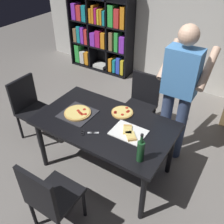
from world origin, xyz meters
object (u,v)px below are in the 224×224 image
Objects in this scene: kitchen_scissors at (86,133)px; bookshelf at (100,25)px; chair_far_side at (141,101)px; wine_bottle at (141,151)px; second_pizza_plain at (122,112)px; dining_table at (105,128)px; pepperoni_pizza_on_tray at (78,113)px; chair_near_camera at (49,196)px; chair_left_end at (30,105)px; person_serving_pizza at (179,89)px.

bookshelf is at bearing 121.96° from kitchen_scissors.
chair_far_side is 1.22m from kitchen_scissors.
second_pizza_plain is at bearing 133.17° from wine_bottle.
wine_bottle is at bearing -49.28° from bookshelf.
chair_far_side is at bearing 96.45° from second_pizza_plain.
wine_bottle is at bearing -26.41° from dining_table.
bookshelf is 6.17× the size of wine_bottle.
dining_table is 6.07× the size of second_pizza_plain.
kitchen_scissors is at bearing -36.59° from pepperoni_pizza_on_tray.
wine_bottle is (0.59, -0.29, 0.20)m from dining_table.
second_pizza_plain is (0.08, 1.19, 0.25)m from chair_near_camera.
bookshelf is (-1.70, 3.31, 0.43)m from chair_near_camera.
dining_table is 1.27m from chair_left_end.
kitchen_scissors is (-0.06, -0.26, 0.08)m from dining_table.
chair_near_camera is 1.57m from chair_left_end.
chair_far_side is (0.00, 0.94, -0.16)m from dining_table.
wine_bottle is 1.24× the size of second_pizza_plain.
chair_far_side is 0.78m from person_serving_pizza.
second_pizza_plain is at bearing -136.28° from person_serving_pizza.
chair_left_end is 1.38m from second_pizza_plain.
chair_left_end is 1.25m from kitchen_scissors.
chair_left_end is at bearing 170.99° from wine_bottle.
wine_bottle is at bearing -14.83° from pepperoni_pizza_on_tray.
person_serving_pizza is 1.02m from wine_bottle.
chair_far_side is at bearing 90.00° from chair_near_camera.
pepperoni_pizza_on_tray is at bearing -60.79° from bookshelf.
chair_left_end is 0.51× the size of person_serving_pizza.
dining_table is 0.95m from chair_far_side.
second_pizza_plain is (0.43, 0.30, -0.00)m from pepperoni_pizza_on_tray.
chair_near_camera and chair_far_side have the same top height.
kitchen_scissors is (-0.65, 0.03, -0.11)m from wine_bottle.
kitchen_scissors is at bearing -92.95° from chair_far_side.
dining_table is at bearing 76.59° from kitchen_scissors.
pepperoni_pizza_on_tray is (1.35, -2.41, -0.18)m from bookshelf.
bookshelf is at bearing 117.22° from chair_near_camera.
wine_bottle reaches higher than second_pizza_plain.
chair_near_camera is 0.99m from pepperoni_pizza_on_tray.
pepperoni_pizza_on_tray is (0.91, -0.04, 0.25)m from chair_left_end.
person_serving_pizza is 0.71m from second_pizza_plain.
chair_near_camera is at bearing -93.72° from second_pizza_plain.
pepperoni_pizza_on_tray is at bearing -172.95° from dining_table.
chair_far_side reaches higher than dining_table.
chair_left_end reaches higher than dining_table.
kitchen_scissors is at bearing -105.20° from second_pizza_plain.
pepperoni_pizza_on_tray is at bearing -109.73° from chair_far_side.
dining_table is 1.72× the size of chair_near_camera.
chair_left_end is at bearing 177.25° from pepperoni_pizza_on_tray.
wine_bottle is at bearing -88.50° from person_serving_pizza.
wine_bottle reaches higher than chair_near_camera.
wine_bottle is 0.76m from second_pizza_plain.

